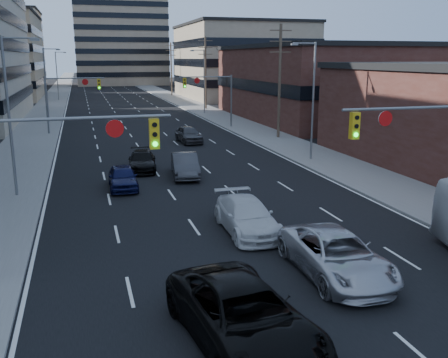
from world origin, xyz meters
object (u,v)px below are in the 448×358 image
object	(u,v)px
white_van	(247,216)
sedan_blue	(123,177)
silver_suv	(336,255)
black_pickup	(244,316)

from	to	relation	value
white_van	sedan_blue	size ratio (longest dim) A/B	1.25
silver_suv	white_van	bearing A→B (deg)	107.82
silver_suv	sedan_blue	xyz separation A→B (m)	(-6.47, 15.00, -0.09)
black_pickup	white_van	size ratio (longest dim) A/B	1.19
black_pickup	sedan_blue	distance (m)	18.50
black_pickup	white_van	distance (m)	9.35
black_pickup	silver_suv	world-z (taller)	black_pickup
black_pickup	white_van	bearing A→B (deg)	63.46
white_van	silver_suv	size ratio (longest dim) A/B	0.91
white_van	silver_suv	distance (m)	5.66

